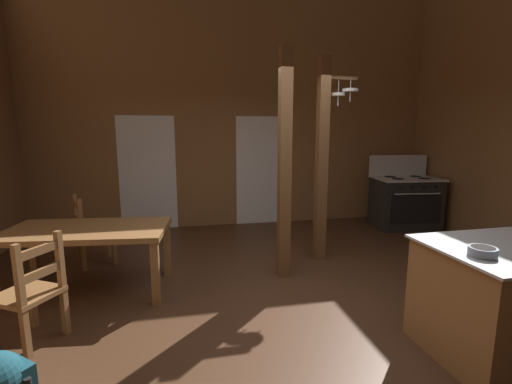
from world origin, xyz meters
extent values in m
cube|color=#422819|center=(0.00, 0.00, -0.05)|extent=(8.20, 7.65, 0.10)
cube|color=brown|center=(0.00, 3.49, 2.20)|extent=(8.20, 0.14, 4.39)
cube|color=white|center=(-1.67, 3.42, 1.02)|extent=(1.00, 0.01, 2.05)
cube|color=white|center=(0.37, 3.42, 1.02)|extent=(0.84, 0.01, 2.05)
cube|color=black|center=(1.91, -0.60, 0.05)|extent=(2.00, 0.08, 0.10)
cube|color=black|center=(3.00, 2.59, 0.45)|extent=(1.17, 0.87, 0.90)
cube|color=black|center=(2.96, 2.21, 0.42)|extent=(0.93, 0.10, 0.52)
cylinder|color=#B7BABF|center=(2.96, 2.18, 0.70)|extent=(0.82, 0.11, 0.02)
cube|color=#B7BABF|center=(3.00, 2.59, 0.92)|extent=(1.22, 0.91, 0.03)
cube|color=#B7BABF|center=(3.03, 2.95, 1.12)|extent=(1.14, 0.16, 0.40)
cylinder|color=black|center=(3.23, 2.41, 0.94)|extent=(0.22, 0.22, 0.01)
cylinder|color=black|center=(2.74, 2.46, 0.94)|extent=(0.22, 0.22, 0.01)
cylinder|color=black|center=(3.26, 2.72, 0.94)|extent=(0.22, 0.22, 0.01)
cylinder|color=black|center=(2.77, 2.77, 0.94)|extent=(0.22, 0.22, 0.01)
cylinder|color=black|center=(3.28, 2.16, 0.82)|extent=(0.05, 0.03, 0.04)
cylinder|color=black|center=(3.07, 2.18, 0.82)|extent=(0.05, 0.03, 0.04)
cylinder|color=black|center=(2.85, 2.20, 0.82)|extent=(0.05, 0.03, 0.04)
cylinder|color=black|center=(2.63, 2.23, 0.82)|extent=(0.05, 0.03, 0.04)
cube|color=brown|center=(0.81, 1.33, 1.37)|extent=(0.14, 0.14, 2.74)
cube|color=brown|center=(1.01, 1.33, 2.49)|extent=(0.53, 0.09, 0.06)
cylinder|color=#B7BABF|center=(1.01, 1.33, 2.39)|extent=(0.01, 0.01, 0.21)
cylinder|color=#B7BABF|center=(1.01, 1.33, 2.26)|extent=(0.18, 0.18, 0.04)
cylinder|color=#B7BABF|center=(1.01, 1.33, 2.18)|extent=(0.02, 0.02, 0.14)
cylinder|color=#B7BABF|center=(1.19, 1.33, 2.42)|extent=(0.01, 0.01, 0.15)
cylinder|color=#B7BABF|center=(1.19, 1.33, 2.32)|extent=(0.21, 0.21, 0.04)
cylinder|color=#B7BABF|center=(1.19, 1.33, 2.24)|extent=(0.02, 0.02, 0.14)
cube|color=brown|center=(0.15, 0.85, 1.37)|extent=(0.14, 0.14, 2.74)
cube|color=brown|center=(-2.09, 0.85, 0.71)|extent=(1.79, 1.08, 0.06)
cube|color=brown|center=(-2.84, 1.32, 0.34)|extent=(0.09, 0.09, 0.68)
cube|color=brown|center=(-1.27, 1.15, 0.34)|extent=(0.09, 0.09, 0.68)
cube|color=brown|center=(-1.35, 0.38, 0.34)|extent=(0.09, 0.09, 0.68)
cube|color=brown|center=(-2.37, -0.08, 0.43)|extent=(0.60, 0.60, 0.04)
cube|color=brown|center=(-2.43, 0.18, 0.21)|extent=(0.07, 0.07, 0.41)
cube|color=brown|center=(-2.30, -0.34, 0.47)|extent=(0.07, 0.07, 0.95)
cube|color=brown|center=(-2.11, -0.01, 0.47)|extent=(0.07, 0.07, 0.95)
cube|color=brown|center=(-2.20, -0.18, 0.84)|extent=(0.22, 0.35, 0.07)
cube|color=brown|center=(-2.20, -0.18, 0.65)|extent=(0.22, 0.35, 0.07)
cube|color=brown|center=(-2.23, 1.76, 0.43)|extent=(0.58, 0.58, 0.04)
cube|color=brown|center=(-2.13, 2.01, 0.21)|extent=(0.07, 0.07, 0.41)
cube|color=brown|center=(-1.98, 1.66, 0.21)|extent=(0.07, 0.07, 0.41)
cube|color=brown|center=(-2.48, 1.86, 0.47)|extent=(0.07, 0.07, 0.95)
cube|color=brown|center=(-2.33, 1.51, 0.47)|extent=(0.07, 0.07, 0.95)
cube|color=brown|center=(-2.40, 1.69, 0.84)|extent=(0.18, 0.36, 0.07)
cube|color=brown|center=(-2.40, 1.69, 0.65)|extent=(0.18, 0.36, 0.07)
cylinder|color=slate|center=(1.04, -1.17, 0.94)|extent=(0.19, 0.19, 0.07)
cylinder|color=black|center=(1.04, -1.17, 0.98)|extent=(0.16, 0.16, 0.00)
camera|label=1|loc=(-1.03, -3.22, 1.80)|focal=25.01mm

